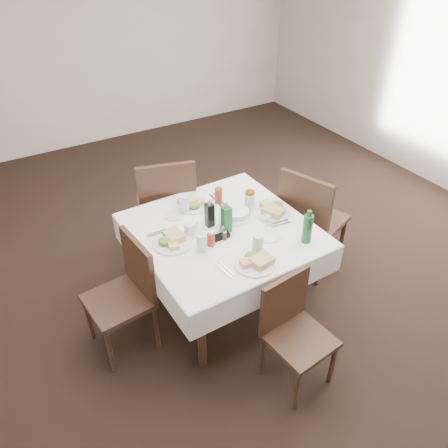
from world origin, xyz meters
name	(u,v)px	position (x,y,z in m)	size (l,w,h in m)	color
ground_plane	(234,280)	(0.00, 0.00, 0.00)	(7.00, 7.00, 0.00)	black
room_shell	(237,91)	(0.00, 0.00, 1.71)	(6.04, 7.04, 2.80)	beige
dining_table	(222,238)	(-0.22, -0.17, 0.68)	(1.29, 1.29, 0.76)	black
chair_north	(167,203)	(-0.32, 0.61, 0.59)	(0.60, 0.60, 1.03)	black
chair_south	(292,325)	(-0.17, -0.99, 0.47)	(0.43, 0.43, 0.82)	black
chair_east	(309,217)	(0.63, -0.18, 0.58)	(0.61, 0.61, 1.01)	black
chair_west	(128,288)	(-0.98, -0.15, 0.51)	(0.46, 0.46, 0.89)	black
meal_north	(192,204)	(-0.27, 0.22, 0.79)	(0.27, 0.27, 0.06)	white
meal_south	(255,261)	(-0.23, -0.63, 0.79)	(0.28, 0.28, 0.06)	white
meal_east	(272,209)	(0.23, -0.18, 0.79)	(0.30, 0.30, 0.07)	white
meal_west	(172,241)	(-0.62, -0.14, 0.79)	(0.28, 0.28, 0.06)	white
side_plate_a	(174,216)	(-0.46, 0.16, 0.77)	(0.14, 0.14, 0.01)	white
side_plate_b	(269,235)	(0.02, -0.42, 0.77)	(0.18, 0.18, 0.01)	white
water_n	(184,204)	(-0.36, 0.17, 0.84)	(0.08, 0.08, 0.15)	silver
water_s	(258,243)	(-0.15, -0.52, 0.83)	(0.08, 0.08, 0.14)	silver
water_e	(250,202)	(0.10, -0.05, 0.83)	(0.07, 0.07, 0.13)	silver
water_w	(202,242)	(-0.47, -0.31, 0.83)	(0.07, 0.07, 0.13)	silver
iced_tea_a	(219,196)	(-0.06, 0.16, 0.83)	(0.06, 0.06, 0.13)	brown
iced_tea_b	(250,200)	(0.11, -0.04, 0.84)	(0.07, 0.07, 0.16)	brown
bread_basket	(236,214)	(-0.06, -0.11, 0.80)	(0.22, 0.22, 0.07)	silver
oil_cruet_dark	(210,214)	(-0.28, -0.09, 0.87)	(0.06, 0.06, 0.24)	black
oil_cruet_green	(226,218)	(-0.21, -0.21, 0.87)	(0.06, 0.06, 0.26)	#1B6528
ketchup_bottle	(211,239)	(-0.39, -0.30, 0.82)	(0.06, 0.06, 0.12)	red
salt_shaker	(221,230)	(-0.26, -0.23, 0.80)	(0.04, 0.04, 0.09)	white
pepper_shaker	(224,235)	(-0.27, -0.29, 0.80)	(0.03, 0.03, 0.08)	#402D23
coffee_mug	(190,229)	(-0.46, -0.11, 0.81)	(0.15, 0.13, 0.10)	white
sunglasses	(219,237)	(-0.30, -0.27, 0.78)	(0.16, 0.05, 0.03)	black
green_bottle	(307,228)	(0.22, -0.61, 0.88)	(0.07, 0.07, 0.26)	#1B6528
sugar_caddy	(266,218)	(0.12, -0.25, 0.78)	(0.09, 0.07, 0.04)	white
cutlery_n	(217,200)	(-0.06, 0.18, 0.77)	(0.06, 0.21, 0.01)	silver
cutlery_s	(225,269)	(-0.44, -0.57, 0.77)	(0.06, 0.18, 0.01)	silver
cutlery_e	(278,224)	(0.16, -0.34, 0.77)	(0.21, 0.07, 0.01)	silver
cutlery_w	(157,233)	(-0.67, 0.02, 0.77)	(0.16, 0.04, 0.01)	silver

